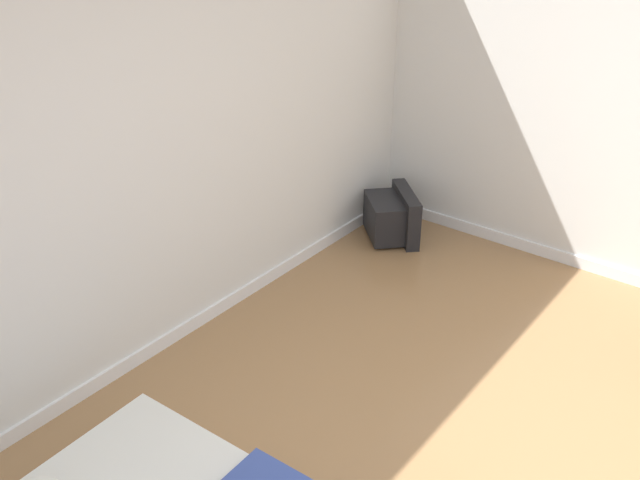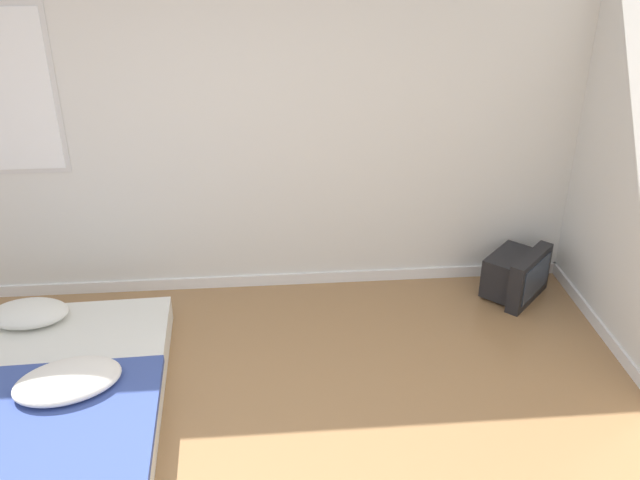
# 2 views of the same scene
# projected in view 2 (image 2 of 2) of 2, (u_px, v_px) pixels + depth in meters

# --- Properties ---
(wall_back) EXTENTS (7.87, 0.08, 2.60)m
(wall_back) POSITION_uv_depth(u_px,v_px,m) (198.00, 127.00, 5.00)
(wall_back) COLOR silver
(wall_back) RESTS_ON ground_plane
(mattress_bed) EXTENTS (1.43, 1.97, 0.33)m
(mattress_bed) POSITION_uv_depth(u_px,v_px,m) (43.00, 400.00, 4.18)
(mattress_bed) COLOR silver
(mattress_bed) RESTS_ON ground_plane
(crt_tv) EXTENTS (0.58, 0.59, 0.38)m
(crt_tv) POSITION_uv_depth(u_px,v_px,m) (516.00, 274.00, 5.37)
(crt_tv) COLOR black
(crt_tv) RESTS_ON ground_plane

